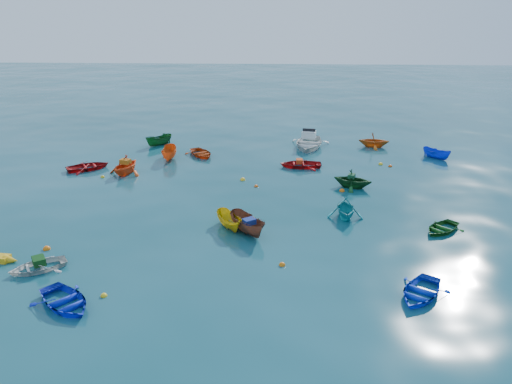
{
  "coord_description": "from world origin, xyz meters",
  "views": [
    {
      "loc": [
        1.42,
        -26.02,
        12.37
      ],
      "look_at": [
        0.0,
        5.0,
        0.4
      ],
      "focal_mm": 35.0,
      "sensor_mm": 36.0,
      "label": 1
    }
  ],
  "objects_px": {
    "dinghy_white_near": "(38,270)",
    "dinghy_blue_sw": "(66,306)",
    "dinghy_blue_se": "(420,296)",
    "motorboat_white": "(308,147)"
  },
  "relations": [
    {
      "from": "dinghy_white_near",
      "to": "dinghy_blue_sw",
      "type": "bearing_deg",
      "value": 6.71
    },
    {
      "from": "dinghy_blue_se",
      "to": "motorboat_white",
      "type": "bearing_deg",
      "value": 131.76
    },
    {
      "from": "dinghy_white_near",
      "to": "dinghy_blue_se",
      "type": "xyz_separation_m",
      "value": [
        18.15,
        -1.49,
        0.0
      ]
    },
    {
      "from": "dinghy_blue_sw",
      "to": "dinghy_blue_se",
      "type": "distance_m",
      "value": 15.62
    },
    {
      "from": "dinghy_blue_sw",
      "to": "dinghy_white_near",
      "type": "xyz_separation_m",
      "value": [
        -2.6,
        3.0,
        0.0
      ]
    },
    {
      "from": "dinghy_blue_sw",
      "to": "dinghy_blue_se",
      "type": "relative_size",
      "value": 1.05
    },
    {
      "from": "dinghy_blue_se",
      "to": "motorboat_white",
      "type": "height_order",
      "value": "motorboat_white"
    },
    {
      "from": "dinghy_blue_se",
      "to": "motorboat_white",
      "type": "xyz_separation_m",
      "value": [
        -3.71,
        24.05,
        0.0
      ]
    },
    {
      "from": "dinghy_blue_sw",
      "to": "dinghy_white_near",
      "type": "relative_size",
      "value": 1.19
    },
    {
      "from": "dinghy_white_near",
      "to": "motorboat_white",
      "type": "relative_size",
      "value": 0.55
    }
  ]
}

